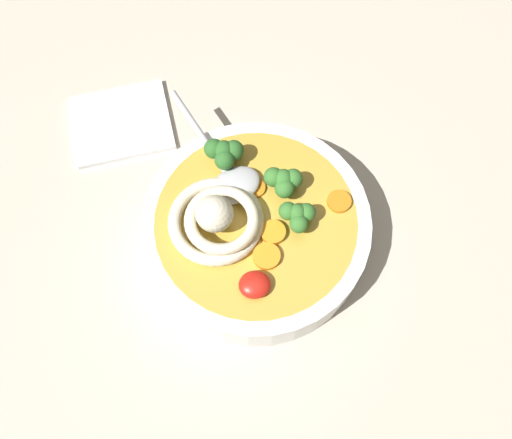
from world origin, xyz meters
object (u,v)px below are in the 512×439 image
object	(u,v)px
noodle_pile	(217,219)
folded_napkin	(122,123)
soup_bowl	(256,230)
soup_spoon	(229,176)

from	to	relation	value
noodle_pile	folded_napkin	bearing A→B (deg)	121.27
soup_bowl	soup_spoon	world-z (taller)	soup_spoon
soup_bowl	folded_napkin	distance (cm)	25.24
soup_spoon	folded_napkin	size ratio (longest dim) A/B	1.32
soup_bowl	noodle_pile	bearing A→B (deg)	-179.82
soup_bowl	soup_spoon	size ratio (longest dim) A/B	1.51
noodle_pile	soup_spoon	size ratio (longest dim) A/B	0.68
noodle_pile	soup_bowl	bearing A→B (deg)	0.18
folded_napkin	soup_bowl	bearing A→B (deg)	-50.39
soup_bowl	soup_spoon	bearing A→B (deg)	114.23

